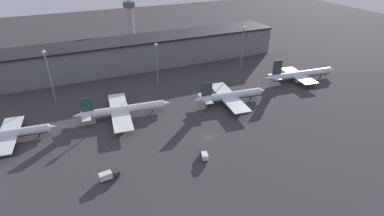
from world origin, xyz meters
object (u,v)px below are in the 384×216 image
(airplane_3, at_px, (300,75))
(control_tower, at_px, (130,19))
(airplane_1, at_px, (123,110))
(service_vehicle_0, at_px, (204,155))
(airplane_0, at_px, (10,134))
(airplane_2, at_px, (230,96))
(service_vehicle_2, at_px, (109,175))

(airplane_3, height_order, control_tower, control_tower)
(airplane_1, relative_size, service_vehicle_0, 7.90)
(airplane_3, bearing_deg, control_tower, 131.37)
(airplane_0, xyz_separation_m, airplane_3, (154.48, 0.40, 0.38))
(airplane_3, bearing_deg, airplane_2, -165.61)
(airplane_0, bearing_deg, airplane_2, 1.99)
(airplane_0, bearing_deg, service_vehicle_2, -44.57)
(airplane_3, bearing_deg, airplane_0, -173.75)
(airplane_3, relative_size, service_vehicle_2, 6.93)
(airplane_3, relative_size, service_vehicle_0, 8.49)
(airplane_2, relative_size, service_vehicle_2, 5.70)
(service_vehicle_2, bearing_deg, airplane_1, 64.71)
(airplane_0, xyz_separation_m, control_tower, (78.80, 107.43, 18.47))
(service_vehicle_2, relative_size, control_tower, 0.19)
(airplane_1, bearing_deg, control_tower, 79.68)
(airplane_1, height_order, service_vehicle_0, airplane_1)
(airplane_0, height_order, service_vehicle_2, airplane_0)
(airplane_1, xyz_separation_m, service_vehicle_2, (-14.27, -41.28, -1.64))
(airplane_2, bearing_deg, service_vehicle_2, -148.09)
(airplane_1, bearing_deg, airplane_3, 5.85)
(airplane_1, height_order, airplane_3, airplane_3)
(airplane_0, relative_size, airplane_1, 0.79)
(airplane_2, xyz_separation_m, airplane_3, (52.88, 7.70, 0.06))
(airplane_2, bearing_deg, airplane_3, 14.39)
(airplane_2, bearing_deg, airplane_1, 177.54)
(service_vehicle_2, bearing_deg, service_vehicle_0, -11.36)
(service_vehicle_0, height_order, service_vehicle_2, service_vehicle_2)
(airplane_2, relative_size, airplane_3, 0.82)
(airplane_3, distance_m, control_tower, 132.33)
(service_vehicle_2, bearing_deg, control_tower, 66.61)
(airplane_1, xyz_separation_m, airplane_2, (54.21, -8.16, 0.20))
(airplane_2, xyz_separation_m, service_vehicle_2, (-68.48, -33.12, -1.84))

